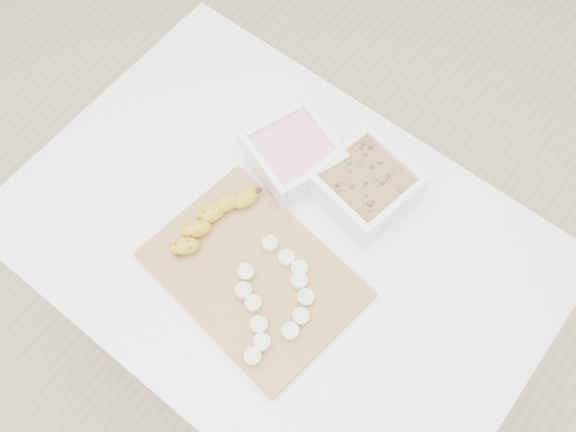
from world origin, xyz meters
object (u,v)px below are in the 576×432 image
Objects in this scene: table at (279,259)px; bowl_granola at (366,185)px; banana at (212,221)px; bowl_yogurt at (294,154)px; cutting_board at (254,274)px.

bowl_granola is (0.07, 0.18, 0.13)m from table.
bowl_granola reaches higher than banana.
bowl_yogurt is at bearing 117.99° from table.
bowl_granola reaches higher than table.
bowl_yogurt is 0.21m from banana.
bowl_yogurt is 0.15m from bowl_granola.
bowl_yogurt is 1.02× the size of banana.
bowl_granola is (0.15, 0.03, 0.00)m from bowl_yogurt.
bowl_yogurt is at bearing 110.74° from cutting_board.
bowl_yogurt is 0.53× the size of cutting_board.
cutting_board is at bearing -69.26° from bowl_yogurt.
bowl_granola is 0.97× the size of banana.
bowl_yogurt is 1.05× the size of bowl_granola.
table is at bearing 47.03° from banana.
table is 0.18m from banana.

